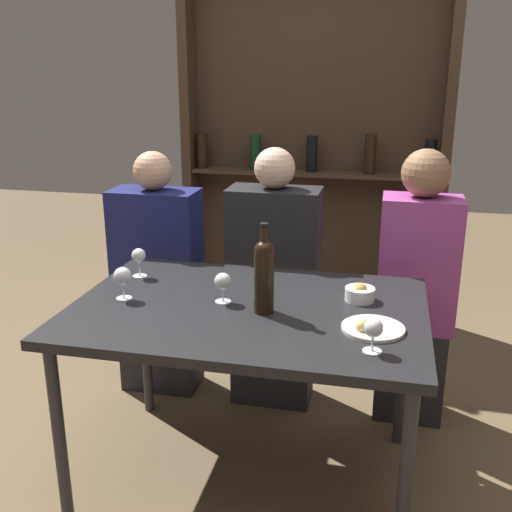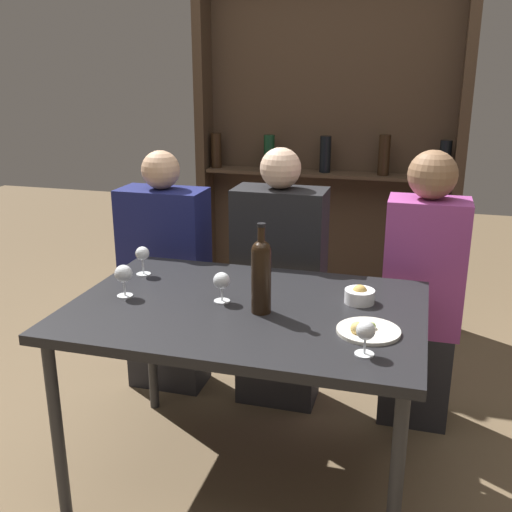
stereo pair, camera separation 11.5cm
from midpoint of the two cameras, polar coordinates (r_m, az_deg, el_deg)
The scene contains 13 objects.
ground_plane at distance 2.57m, azimuth -2.06°, elevation -20.33°, with size 10.00×10.00×0.00m, color brown.
dining_table at distance 2.22m, azimuth -2.26°, elevation -6.27°, with size 1.28×0.89×0.75m.
wine_rack_wall at distance 3.75m, azimuth 4.61°, elevation 11.83°, with size 1.62×0.21×2.39m.
wine_bottle at distance 2.09m, azimuth -0.81°, elevation -1.62°, with size 0.07×0.07×0.33m.
wine_glass_0 at distance 1.85m, azimuth 9.37°, elevation -6.94°, with size 0.06×0.06×0.11m.
wine_glass_1 at distance 2.29m, azimuth -13.99°, elevation -1.98°, with size 0.07×0.07×0.12m.
wine_glass_2 at distance 2.52m, azimuth -12.40°, elevation -0.09°, with size 0.06×0.06×0.12m.
wine_glass_3 at distance 2.20m, azimuth -4.68°, elevation -2.54°, with size 0.06×0.06×0.11m.
food_plate_0 at distance 2.02m, azimuth 9.34°, elevation -6.78°, with size 0.21×0.21×0.05m.
snack_bowl at distance 2.25m, azimuth 8.43°, elevation -3.55°, with size 0.11×0.11×0.07m.
seated_person_left at distance 3.00m, azimuth -10.36°, elevation -2.48°, with size 0.42×0.22×1.21m.
seated_person_center at distance 2.83m, azimuth 0.51°, elevation -3.09°, with size 0.42×0.22×1.24m.
seated_person_right at distance 2.77m, azimuth 13.79°, elevation -3.64°, with size 0.34×0.22×1.25m.
Camera 1 is at (0.47, -1.97, 1.58)m, focal length 42.00 mm.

